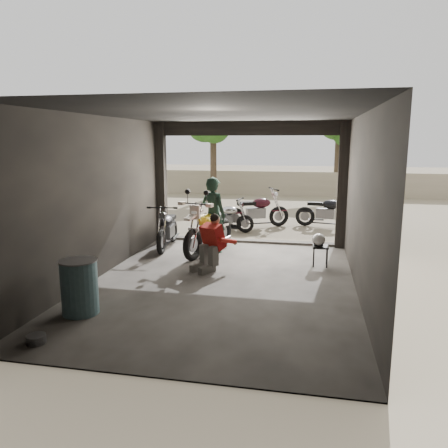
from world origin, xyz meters
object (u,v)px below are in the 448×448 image
at_px(left_bike, 167,226).
at_px(sign_post, 354,189).
at_px(rider, 213,215).
at_px(oil_drum, 80,288).
at_px(main_bike, 209,226).
at_px(outside_bike_b, 257,208).
at_px(mechanic, 209,244).
at_px(stool, 321,249).
at_px(outside_bike_a, 226,215).
at_px(outside_bike_c, 327,209).
at_px(helmet, 319,240).

height_order(left_bike, sign_post, sign_post).
height_order(rider, oil_drum, rider).
distance_m(main_bike, left_bike, 1.22).
distance_m(outside_bike_b, mechanic, 4.85).
height_order(stool, sign_post, sign_post).
distance_m(outside_bike_a, outside_bike_b, 1.16).
relative_size(outside_bike_a, oil_drum, 1.71).
relative_size(outside_bike_c, rider, 0.93).
relative_size(main_bike, outside_bike_b, 1.10).
bearing_deg(mechanic, outside_bike_a, 126.27).
xyz_separation_m(main_bike, outside_bike_b, (0.76, 3.42, -0.05)).
height_order(outside_bike_a, outside_bike_c, outside_bike_c).
relative_size(main_bike, mechanic, 1.73).
distance_m(main_bike, stool, 2.74).
bearing_deg(main_bike, mechanic, -60.81).
height_order(outside_bike_a, oil_drum, outside_bike_a).
height_order(helmet, sign_post, sign_post).
relative_size(main_bike, sign_post, 0.91).
distance_m(outside_bike_c, rider, 4.72).
height_order(left_bike, outside_bike_b, outside_bike_b).
height_order(main_bike, left_bike, main_bike).
relative_size(mechanic, sign_post, 0.53).
distance_m(stool, helmet, 0.22).
distance_m(mechanic, helmet, 2.38).
relative_size(outside_bike_a, outside_bike_c, 0.87).
bearing_deg(outside_bike_c, outside_bike_b, 111.07).
height_order(stool, helmet, helmet).
height_order(oil_drum, sign_post, sign_post).
xyz_separation_m(main_bike, outside_bike_c, (2.91, 3.88, -0.08)).
bearing_deg(main_bike, stool, 2.35).
distance_m(outside_bike_c, stool, 4.53).
bearing_deg(outside_bike_a, main_bike, -170.19).
bearing_deg(rider, outside_bike_c, -103.13).
xyz_separation_m(outside_bike_c, stool, (-0.26, -4.51, -0.19)).
bearing_deg(mechanic, oil_drum, -87.86).
distance_m(mechanic, sign_post, 4.57).
height_order(outside_bike_a, helmet, outside_bike_a).
distance_m(oil_drum, sign_post, 7.55).
height_order(mechanic, stool, mechanic).
xyz_separation_m(outside_bike_a, mechanic, (0.43, -4.06, 0.07)).
relative_size(rider, mechanic, 1.60).
distance_m(main_bike, mechanic, 1.45).
xyz_separation_m(helmet, sign_post, (0.91, 2.42, 0.86)).
distance_m(outside_bike_a, stool, 4.28).
relative_size(left_bike, outside_bike_c, 0.97).
bearing_deg(mechanic, outside_bike_c, 94.20).
bearing_deg(oil_drum, outside_bike_c, 63.30).
height_order(outside_bike_a, rider, rider).
xyz_separation_m(left_bike, outside_bike_c, (4.08, 3.55, 0.02)).
height_order(helmet, oil_drum, oil_drum).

